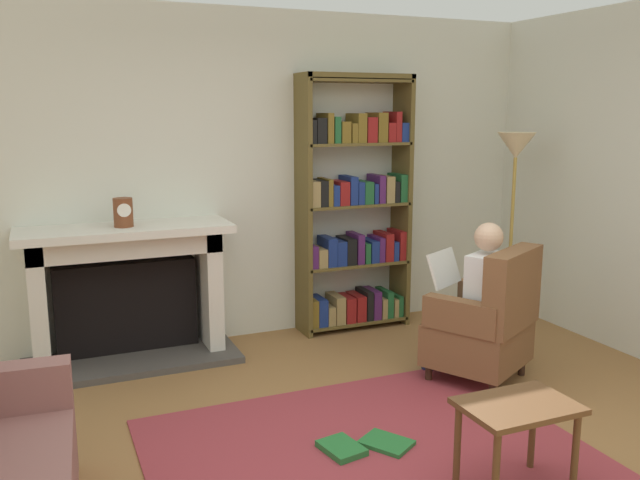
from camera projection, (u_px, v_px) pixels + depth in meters
name	position (u px, v px, depth m)	size (l,w,h in m)	color
ground	(392.00, 477.00, 3.52)	(14.00, 14.00, 0.00)	olive
back_wall	(245.00, 177.00, 5.57)	(5.60, 0.10, 2.70)	silver
side_wall_right	(608.00, 179.00, 5.41)	(0.10, 5.20, 2.70)	silver
area_rug	(366.00, 450.00, 3.79)	(2.40, 1.80, 0.01)	#96333B
fireplace	(127.00, 288.00, 5.10)	(1.58, 0.64, 1.06)	#4C4742
mantel_clock	(123.00, 212.00, 4.89)	(0.14, 0.14, 0.21)	brown
bookshelf	(355.00, 210.00, 5.78)	(0.98, 0.32, 2.19)	brown
armchair_reading	(487.00, 323.00, 4.71)	(0.86, 0.85, 0.97)	#331E14
seated_reader	(473.00, 293.00, 4.75)	(0.53, 0.59, 1.14)	white
side_table	(517.00, 418.00, 3.30)	(0.56, 0.39, 0.48)	brown
scattered_books	(361.00, 446.00, 3.80)	(0.55, 0.35, 0.04)	#267233
floor_lamp	(515.00, 163.00, 5.66)	(0.32, 0.32, 1.71)	#B7933F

